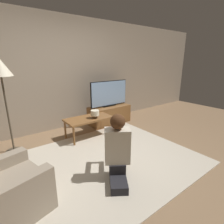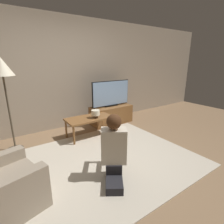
{
  "view_description": "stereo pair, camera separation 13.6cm",
  "coord_description": "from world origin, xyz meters",
  "px_view_note": "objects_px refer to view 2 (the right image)",
  "views": [
    {
      "loc": [
        -1.49,
        -2.11,
        1.62
      ],
      "look_at": [
        0.47,
        0.51,
        0.64
      ],
      "focal_mm": 28.0,
      "sensor_mm": 36.0,
      "label": 1
    },
    {
      "loc": [
        -1.38,
        -2.19,
        1.62
      ],
      "look_at": [
        0.47,
        0.51,
        0.64
      ],
      "focal_mm": 28.0,
      "sensor_mm": 36.0,
      "label": 2
    }
  ],
  "objects_px": {
    "tv": "(111,94)",
    "person_kneeling": "(114,148)",
    "table_lamp": "(96,113)",
    "coffee_table": "(89,119)",
    "floor_lamp": "(2,72)"
  },
  "relations": [
    {
      "from": "coffee_table",
      "to": "tv",
      "type": "bearing_deg",
      "value": 26.96
    },
    {
      "from": "floor_lamp",
      "to": "table_lamp",
      "type": "xyz_separation_m",
      "value": [
        1.55,
        -0.33,
        -0.89
      ]
    },
    {
      "from": "tv",
      "to": "coffee_table",
      "type": "bearing_deg",
      "value": -153.04
    },
    {
      "from": "tv",
      "to": "table_lamp",
      "type": "distance_m",
      "value": 0.96
    },
    {
      "from": "person_kneeling",
      "to": "table_lamp",
      "type": "xyz_separation_m",
      "value": [
        0.5,
        1.4,
        0.05
      ]
    },
    {
      "from": "person_kneeling",
      "to": "coffee_table",
      "type": "bearing_deg",
      "value": -71.67
    },
    {
      "from": "table_lamp",
      "to": "coffee_table",
      "type": "bearing_deg",
      "value": 139.41
    },
    {
      "from": "tv",
      "to": "person_kneeling",
      "type": "distance_m",
      "value": 2.33
    },
    {
      "from": "coffee_table",
      "to": "table_lamp",
      "type": "xyz_separation_m",
      "value": [
        0.11,
        -0.09,
        0.15
      ]
    },
    {
      "from": "tv",
      "to": "person_kneeling",
      "type": "xyz_separation_m",
      "value": [
        -1.26,
        -1.93,
        -0.31
      ]
    },
    {
      "from": "tv",
      "to": "person_kneeling",
      "type": "height_order",
      "value": "tv"
    },
    {
      "from": "coffee_table",
      "to": "floor_lamp",
      "type": "distance_m",
      "value": 1.79
    },
    {
      "from": "coffee_table",
      "to": "table_lamp",
      "type": "distance_m",
      "value": 0.2
    },
    {
      "from": "floor_lamp",
      "to": "person_kneeling",
      "type": "bearing_deg",
      "value": -58.75
    },
    {
      "from": "floor_lamp",
      "to": "table_lamp",
      "type": "relative_size",
      "value": 9.3
    }
  ]
}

